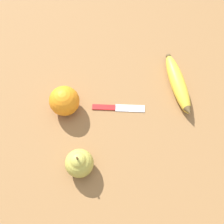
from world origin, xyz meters
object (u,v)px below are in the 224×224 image
(pear, at_px, (79,163))
(orange, at_px, (64,101))
(banana, at_px, (178,84))
(paring_knife, at_px, (117,108))

(pear, bearing_deg, orange, 88.13)
(banana, relative_size, orange, 2.60)
(orange, distance_m, pear, 0.18)
(banana, bearing_deg, orange, -88.96)
(pear, bearing_deg, paring_knife, 43.20)
(orange, height_order, paring_knife, orange)
(paring_knife, bearing_deg, pear, -26.54)
(pear, distance_m, paring_knife, 0.20)
(pear, height_order, paring_knife, pear)
(banana, bearing_deg, paring_knife, -79.73)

